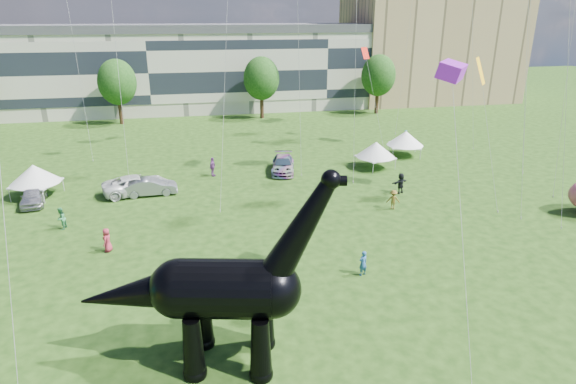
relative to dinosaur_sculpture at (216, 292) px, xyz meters
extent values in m
plane|color=#16330C|center=(1.95, -0.54, -3.54)|extent=(220.00, 220.00, 0.00)
cube|color=beige|center=(-6.05, 61.46, 2.46)|extent=(78.00, 11.00, 12.00)
cube|color=tan|center=(41.95, 64.46, 7.46)|extent=(28.00, 18.00, 22.00)
cylinder|color=#382314|center=(-10.05, 52.46, -1.94)|extent=(0.56, 0.56, 3.20)
ellipsoid|color=#14380F|center=(-10.05, 52.46, 2.78)|extent=(5.20, 5.20, 6.24)
cylinder|color=#382314|center=(9.95, 52.46, -1.94)|extent=(0.56, 0.56, 3.20)
ellipsoid|color=#14380F|center=(9.95, 52.46, 2.78)|extent=(5.20, 5.20, 6.24)
cylinder|color=#382314|center=(27.95, 52.46, -1.94)|extent=(0.56, 0.56, 3.20)
ellipsoid|color=#14380F|center=(27.95, 52.46, 2.78)|extent=(5.20, 5.20, 6.24)
cone|color=black|center=(-1.13, -0.81, -2.11)|extent=(1.17, 1.17, 2.84)
sphere|color=black|center=(-1.13, -0.81, -3.37)|extent=(1.04, 1.04, 1.04)
cone|color=black|center=(-0.66, 1.22, -2.11)|extent=(1.17, 1.17, 2.84)
sphere|color=black|center=(-0.66, 1.22, -3.37)|extent=(1.04, 1.04, 1.04)
cone|color=black|center=(1.65, -1.44, -2.11)|extent=(1.17, 1.17, 2.84)
sphere|color=black|center=(1.65, -1.44, -3.37)|extent=(1.04, 1.04, 1.04)
cone|color=black|center=(2.11, 0.59, -2.11)|extent=(1.17, 1.17, 2.84)
sphere|color=black|center=(2.11, 0.59, -3.37)|extent=(1.04, 1.04, 1.04)
cylinder|color=black|center=(0.40, -0.09, 0.16)|extent=(4.45, 3.38, 2.56)
sphere|color=black|center=(-1.54, 0.35, 0.16)|extent=(2.56, 2.56, 2.56)
sphere|color=black|center=(2.34, -0.53, 0.16)|extent=(2.46, 2.46, 2.46)
cone|color=black|center=(3.47, -0.79, 2.90)|extent=(3.80, 2.18, 5.02)
sphere|color=black|center=(4.60, -1.05, 5.08)|extent=(0.80, 0.80, 0.80)
cylinder|color=black|center=(4.87, -1.11, 5.03)|extent=(0.74, 0.55, 0.42)
cone|color=black|center=(-3.45, 0.79, -0.16)|extent=(5.33, 3.05, 2.78)
imported|color=#A7A6AA|center=(-13.54, 22.05, -2.81)|extent=(2.25, 4.43, 1.45)
imported|color=gray|center=(-4.33, 22.32, -2.79)|extent=(4.59, 1.84, 1.49)
imported|color=silver|center=(-5.43, 22.91, -2.74)|extent=(6.23, 3.98, 1.60)
imported|color=#595960|center=(8.02, 26.30, -2.78)|extent=(3.17, 5.57, 1.52)
cube|color=silver|center=(17.35, 25.75, -2.42)|extent=(3.86, 3.86, 0.12)
cone|color=silver|center=(17.35, 25.75, -1.61)|extent=(4.89, 4.89, 1.52)
cylinder|color=#999999|center=(16.46, 23.95, -2.98)|extent=(0.06, 0.06, 1.12)
cylinder|color=#999999|center=(19.15, 24.86, -2.98)|extent=(0.06, 0.06, 1.12)
cylinder|color=#999999|center=(15.55, 26.64, -2.98)|extent=(0.06, 0.06, 1.12)
cylinder|color=#999999|center=(18.24, 27.55, -2.98)|extent=(0.06, 0.06, 1.12)
cube|color=white|center=(22.15, 29.32, -2.40)|extent=(3.80, 3.80, 0.12)
cone|color=white|center=(22.15, 29.32, -1.58)|extent=(4.82, 4.82, 1.55)
cylinder|color=#999999|center=(20.38, 28.31, -2.97)|extent=(0.06, 0.06, 1.13)
cylinder|color=#999999|center=(23.16, 27.55, -2.97)|extent=(0.06, 0.06, 1.13)
cylinder|color=#999999|center=(21.15, 31.10, -2.97)|extent=(0.06, 0.06, 1.13)
cylinder|color=#999999|center=(23.93, 30.33, -2.97)|extent=(0.06, 0.06, 1.13)
cube|color=silver|center=(-13.72, 23.88, -2.37)|extent=(4.00, 4.00, 0.13)
cone|color=silver|center=(-13.72, 23.88, -1.52)|extent=(5.06, 5.06, 1.59)
cylinder|color=#999999|center=(-15.59, 22.92, -2.95)|extent=(0.06, 0.06, 1.17)
cylinder|color=#999999|center=(-12.76, 22.02, -2.95)|extent=(0.06, 0.06, 1.17)
cylinder|color=#999999|center=(-14.69, 25.75, -2.95)|extent=(0.06, 0.06, 1.17)
cylinder|color=#999999|center=(-11.86, 24.85, -2.95)|extent=(0.06, 0.06, 1.17)
imported|color=#9E273A|center=(-6.42, 12.09, -2.73)|extent=(0.71, 0.90, 1.61)
imported|color=#6C3476|center=(1.19, 26.40, -2.61)|extent=(0.89, 1.17, 1.85)
imported|color=black|center=(16.81, 18.39, -2.62)|extent=(1.78, 1.16, 1.83)
imported|color=#378B50|center=(-10.17, 16.39, -2.71)|extent=(0.81, 0.94, 1.65)
imported|color=#275691|center=(8.84, 5.83, -2.75)|extent=(0.67, 0.56, 1.58)
imported|color=brown|center=(14.75, 15.15, -2.74)|extent=(1.16, 0.89, 1.59)
imported|color=teal|center=(24.19, 33.64, -2.66)|extent=(0.63, 0.75, 1.76)
cube|color=purple|center=(11.35, 2.72, 8.63)|extent=(2.29, 2.49, 0.93)
plane|color=red|center=(19.79, 36.71, 6.81)|extent=(1.50, 1.17, 1.30)
plane|color=#FFB40D|center=(22.12, 17.04, 6.85)|extent=(1.96, 2.15, 2.05)
camera|label=1|loc=(-0.57, -17.91, 11.09)|focal=30.00mm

